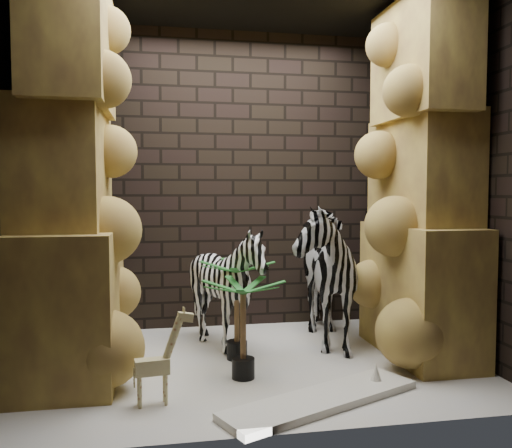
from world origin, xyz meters
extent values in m
plane|color=beige|center=(0.00, 0.00, 0.00)|extent=(3.50, 3.50, 0.00)
plane|color=black|center=(0.00, 1.25, 1.50)|extent=(3.50, 0.00, 3.50)
plane|color=black|center=(0.00, -1.25, 1.50)|extent=(3.50, 0.00, 3.50)
plane|color=black|center=(-1.75, 0.00, 1.50)|extent=(0.00, 3.00, 3.00)
plane|color=black|center=(1.75, 0.00, 1.50)|extent=(0.00, 3.00, 3.00)
imported|color=white|center=(0.65, 0.49, 0.75)|extent=(0.77, 1.32, 1.51)
imported|color=white|center=(-0.17, 0.39, 0.49)|extent=(1.21, 1.33, 0.99)
cube|color=silver|center=(0.29, -0.87, 0.03)|extent=(1.46, 0.92, 0.05)
camera|label=1|loc=(-0.74, -4.10, 1.38)|focal=37.00mm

